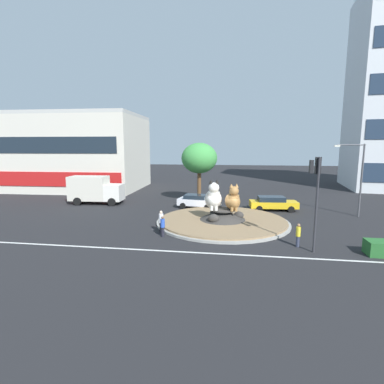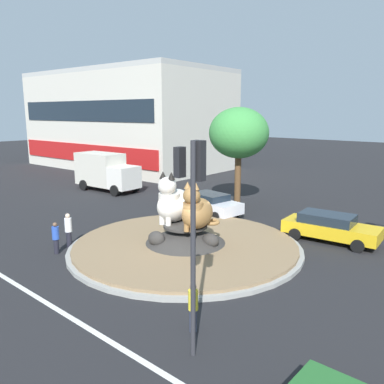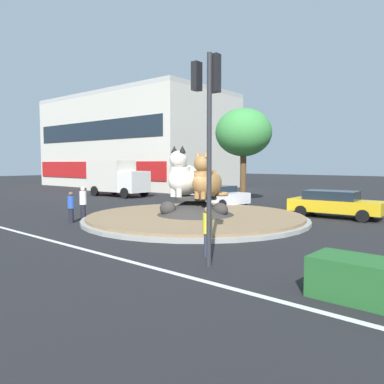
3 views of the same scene
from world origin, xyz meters
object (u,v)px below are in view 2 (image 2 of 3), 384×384
cat_statue_white (173,203)px  pedestrian_blue_shirt (56,237)px  cat_statue_tabby (196,211)px  traffic_light_mast (193,203)px  pedestrian_yellow_shirt (193,306)px  shophouse_block (127,120)px  broadleaf_tree_behind_island (239,133)px  pedestrian_white_shirt (68,229)px  delivery_box_truck (105,171)px  sedan_on_far_lane (211,204)px  hatchback_near_shophouse (330,227)px

cat_statue_white → pedestrian_blue_shirt: bearing=-44.9°
cat_statue_tabby → traffic_light_mast: size_ratio=0.40×
pedestrian_blue_shirt → pedestrian_yellow_shirt: pedestrian_yellow_shirt is taller
shophouse_block → traffic_light_mast: bearing=-39.5°
broadleaf_tree_behind_island → pedestrian_blue_shirt: bearing=-94.3°
pedestrian_white_shirt → delivery_box_truck: size_ratio=0.28×
traffic_light_mast → pedestrian_blue_shirt: 10.85m
sedan_on_far_lane → cat_statue_tabby: bearing=-49.1°
broadleaf_tree_behind_island → hatchback_near_shophouse: (8.15, -3.33, -4.43)m
cat_statue_tabby → hatchback_near_shophouse: size_ratio=0.49×
cat_statue_tabby → pedestrian_yellow_shirt: size_ratio=1.52×
pedestrian_blue_shirt → pedestrian_yellow_shirt: size_ratio=0.97×
cat_statue_white → pedestrian_blue_shirt: size_ratio=1.77×
cat_statue_tabby → hatchback_near_shophouse: (4.11, 5.99, -1.30)m
shophouse_block → broadleaf_tree_behind_island: shophouse_block is taller
cat_statue_white → shophouse_block: size_ratio=0.11×
shophouse_block → sedan_on_far_lane: shophouse_block is taller
cat_statue_tabby → shophouse_block: shophouse_block is taller
pedestrian_blue_shirt → sedan_on_far_lane: size_ratio=0.36×
broadleaf_tree_behind_island → sedan_on_far_lane: 5.49m
cat_statue_tabby → broadleaf_tree_behind_island: bearing=-167.4°
shophouse_block → delivery_box_truck: (10.65, -11.52, -4.02)m
cat_statue_white → pedestrian_yellow_shirt: size_ratio=1.73×
broadleaf_tree_behind_island → hatchback_near_shophouse: size_ratio=1.42×
sedan_on_far_lane → hatchback_near_shophouse: (8.00, -0.10, 0.01)m
delivery_box_truck → hatchback_near_shophouse: bearing=-5.2°
pedestrian_blue_shirt → hatchback_near_shophouse: size_ratio=0.31×
hatchback_near_shophouse → cat_statue_tabby: bearing=-129.3°
cat_statue_tabby → sedan_on_far_lane: size_ratio=0.56×
sedan_on_far_lane → pedestrian_blue_shirt: bearing=-88.1°
traffic_light_mast → broadleaf_tree_behind_island: bearing=28.5°
cat_statue_white → hatchback_near_shophouse: (5.78, 5.80, -1.41)m
cat_statue_tabby → traffic_light_mast: 8.24m
pedestrian_white_shirt → hatchback_near_shophouse: (9.52, 9.51, -0.15)m
pedestrian_white_shirt → hatchback_near_shophouse: bearing=53.4°
cat_statue_white → shophouse_block: bearing=-134.3°
shophouse_block → cat_statue_tabby: bearing=-36.3°
delivery_box_truck → pedestrian_blue_shirt: bearing=-48.9°
shophouse_block → broadleaf_tree_behind_island: 24.18m
broadleaf_tree_behind_island → pedestrian_blue_shirt: size_ratio=4.55×
shophouse_block → sedan_on_far_lane: size_ratio=5.71×
cat_statue_white → pedestrian_blue_shirt: 5.89m
pedestrian_white_shirt → pedestrian_yellow_shirt: bearing=-1.8°
sedan_on_far_lane → delivery_box_truck: bearing=-174.3°
traffic_light_mast → hatchback_near_shophouse: size_ratio=1.21×
pedestrian_white_shirt → broadleaf_tree_behind_island: bearing=92.4°
sedan_on_far_lane → broadleaf_tree_behind_island: bearing=101.0°
shophouse_block → delivery_box_truck: size_ratio=3.98×
traffic_light_mast → hatchback_near_shophouse: bearing=2.5°
cat_statue_white → sedan_on_far_lane: 6.46m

